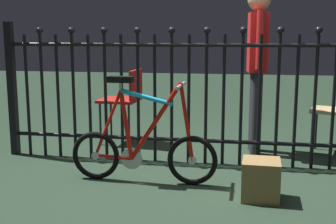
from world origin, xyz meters
TOP-DOWN VIEW (x-y plane):
  - ground_plane at (0.00, 0.00)m, footprint 20.00×20.00m
  - iron_fence at (-0.07, 0.57)m, footprint 3.68×0.07m
  - bicycle at (-0.34, -0.05)m, footprint 1.22×0.40m
  - chair_red at (-0.82, 1.22)m, footprint 0.44×0.44m
  - person_visitor at (0.58, 1.05)m, footprint 0.22×0.47m
  - display_crate at (0.60, -0.28)m, footprint 0.28×0.28m

SIDE VIEW (x-z plane):
  - ground_plane at x=0.00m, z-range 0.00..0.00m
  - display_crate at x=0.60m, z-range 0.00..0.29m
  - bicycle at x=-0.34m, z-range -0.14..0.73m
  - chair_red at x=-0.82m, z-range 0.11..0.93m
  - iron_fence at x=-0.07m, z-range 0.01..1.33m
  - person_visitor at x=0.58m, z-range 0.16..1.80m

